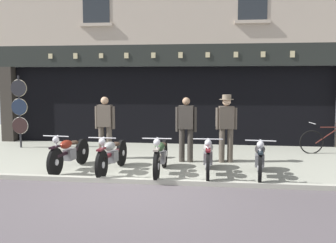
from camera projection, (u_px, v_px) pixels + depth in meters
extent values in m
cube|color=gray|center=(167.00, 146.00, 13.07)|extent=(23.73, 10.00, 0.08)
cube|color=#A9A899|center=(135.00, 183.00, 8.22)|extent=(23.73, 0.16, 0.18)
cube|color=black|center=(175.00, 102.00, 15.20)|extent=(10.79, 4.00, 2.60)
cube|color=#332D28|center=(9.00, 104.00, 13.85)|extent=(0.44, 0.36, 2.60)
cube|color=#23282D|center=(169.00, 101.00, 13.46)|extent=(10.33, 0.03, 2.18)
cube|color=black|center=(167.00, 55.00, 12.88)|extent=(11.73, 0.24, 0.70)
cube|color=#C6B789|center=(50.00, 56.00, 13.26)|extent=(0.14, 0.03, 0.17)
cube|color=#C6B789|center=(75.00, 56.00, 13.15)|extent=(0.14, 0.03, 0.19)
cube|color=#C6B789|center=(101.00, 56.00, 13.03)|extent=(0.14, 0.03, 0.16)
cube|color=#C6B789|center=(126.00, 56.00, 12.92)|extent=(0.14, 0.03, 0.18)
cube|color=#C6B789|center=(153.00, 55.00, 12.80)|extent=(0.14, 0.03, 0.18)
cube|color=#C6B789|center=(180.00, 55.00, 12.69)|extent=(0.14, 0.03, 0.19)
cube|color=#C6B789|center=(208.00, 55.00, 12.57)|extent=(0.14, 0.03, 0.17)
cube|color=#C6B789|center=(236.00, 55.00, 12.46)|extent=(0.14, 0.03, 0.18)
cube|color=#C6B789|center=(263.00, 54.00, 12.35)|extent=(0.14, 0.03, 0.18)
cube|color=#C6B789|center=(293.00, 54.00, 12.23)|extent=(0.14, 0.03, 0.20)
cube|color=#B2A292|center=(168.00, 2.00, 12.78)|extent=(11.73, 0.40, 2.72)
cube|color=#23282D|center=(96.00, 3.00, 12.88)|extent=(0.90, 0.02, 1.30)
cube|color=#B2A292|center=(96.00, 25.00, 12.91)|extent=(1.10, 0.12, 0.10)
cube|color=#B2A292|center=(252.00, 22.00, 12.26)|extent=(1.10, 0.12, 0.10)
cylinder|color=black|center=(55.00, 162.00, 8.76)|extent=(0.13, 0.65, 0.64)
cylinder|color=silver|center=(55.00, 162.00, 8.76)|extent=(0.11, 0.15, 0.14)
cylinder|color=black|center=(82.00, 151.00, 10.09)|extent=(0.14, 0.65, 0.64)
cylinder|color=silver|center=(82.00, 151.00, 10.09)|extent=(0.12, 0.15, 0.14)
cube|color=black|center=(70.00, 152.00, 9.41)|extent=(0.19, 1.27, 0.07)
cube|color=slate|center=(70.00, 154.00, 9.42)|extent=(0.23, 0.34, 0.26)
ellipsoid|color=maroon|center=(66.00, 144.00, 9.23)|extent=(0.26, 0.48, 0.20)
ellipsoid|color=#38281E|center=(74.00, 143.00, 9.63)|extent=(0.23, 0.32, 0.10)
cube|color=black|center=(55.00, 147.00, 8.72)|extent=(0.13, 0.37, 0.04)
sphere|color=silver|center=(56.00, 140.00, 8.76)|extent=(0.15, 0.15, 0.15)
cylinder|color=silver|center=(56.00, 136.00, 8.75)|extent=(0.62, 0.08, 0.02)
cylinder|color=silver|center=(56.00, 149.00, 8.76)|extent=(0.06, 0.25, 0.61)
cylinder|color=black|center=(102.00, 165.00, 8.48)|extent=(0.11, 0.65, 0.65)
cylinder|color=silver|center=(102.00, 165.00, 8.48)|extent=(0.11, 0.15, 0.14)
cylinder|color=black|center=(122.00, 153.00, 9.88)|extent=(0.12, 0.65, 0.65)
cylinder|color=silver|center=(122.00, 153.00, 9.88)|extent=(0.12, 0.15, 0.14)
cube|color=#54161D|center=(112.00, 153.00, 9.16)|extent=(0.14, 1.32, 0.07)
cube|color=slate|center=(112.00, 156.00, 9.17)|extent=(0.22, 0.33, 0.26)
ellipsoid|color=gray|center=(110.00, 146.00, 8.98)|extent=(0.25, 0.47, 0.20)
ellipsoid|color=#38281E|center=(116.00, 144.00, 9.40)|extent=(0.22, 0.31, 0.10)
cube|color=#54161D|center=(101.00, 149.00, 8.44)|extent=(0.12, 0.37, 0.04)
sphere|color=silver|center=(102.00, 142.00, 8.48)|extent=(0.15, 0.15, 0.15)
cylinder|color=silver|center=(102.00, 138.00, 8.48)|extent=(0.62, 0.06, 0.02)
cylinder|color=silver|center=(102.00, 151.00, 8.49)|extent=(0.05, 0.28, 0.61)
cylinder|color=black|center=(157.00, 166.00, 8.28)|extent=(0.09, 0.68, 0.68)
cylinder|color=silver|center=(157.00, 166.00, 8.28)|extent=(0.10, 0.15, 0.15)
cylinder|color=black|center=(164.00, 154.00, 9.71)|extent=(0.10, 0.68, 0.68)
cylinder|color=silver|center=(164.00, 154.00, 9.71)|extent=(0.11, 0.15, 0.15)
cube|color=gray|center=(161.00, 154.00, 8.98)|extent=(0.10, 1.33, 0.07)
cube|color=slate|center=(161.00, 157.00, 8.99)|extent=(0.21, 0.33, 0.26)
ellipsoid|color=#2F4D2C|center=(160.00, 147.00, 8.79)|extent=(0.23, 0.47, 0.20)
ellipsoid|color=#38281E|center=(162.00, 145.00, 9.22)|extent=(0.21, 0.31, 0.10)
cube|color=gray|center=(157.00, 149.00, 8.24)|extent=(0.11, 0.36, 0.04)
sphere|color=silver|center=(157.00, 142.00, 8.29)|extent=(0.15, 0.15, 0.15)
cylinder|color=silver|center=(157.00, 139.00, 8.28)|extent=(0.62, 0.04, 0.02)
cylinder|color=silver|center=(157.00, 152.00, 8.29)|extent=(0.04, 0.25, 0.61)
cylinder|color=black|center=(208.00, 167.00, 8.20)|extent=(0.09, 0.68, 0.68)
cylinder|color=silver|center=(208.00, 167.00, 8.20)|extent=(0.10, 0.15, 0.15)
cylinder|color=black|center=(208.00, 154.00, 9.62)|extent=(0.10, 0.68, 0.68)
cylinder|color=silver|center=(208.00, 154.00, 9.62)|extent=(0.11, 0.15, 0.15)
cube|color=#5C131A|center=(208.00, 155.00, 8.90)|extent=(0.11, 1.32, 0.07)
cube|color=slate|center=(208.00, 158.00, 8.91)|extent=(0.21, 0.33, 0.26)
ellipsoid|color=gray|center=(208.00, 147.00, 8.71)|extent=(0.23, 0.47, 0.20)
ellipsoid|color=#38281E|center=(208.00, 145.00, 9.14)|extent=(0.21, 0.31, 0.10)
cube|color=#5C131A|center=(208.00, 150.00, 8.17)|extent=(0.11, 0.36, 0.04)
sphere|color=silver|center=(208.00, 143.00, 8.21)|extent=(0.15, 0.15, 0.15)
cylinder|color=silver|center=(208.00, 139.00, 8.20)|extent=(0.62, 0.04, 0.02)
cylinder|color=silver|center=(208.00, 153.00, 8.21)|extent=(0.04, 0.29, 0.60)
cylinder|color=black|center=(260.00, 169.00, 8.08)|extent=(0.13, 0.65, 0.65)
cylinder|color=silver|center=(260.00, 169.00, 8.08)|extent=(0.11, 0.15, 0.14)
cylinder|color=black|center=(259.00, 157.00, 9.37)|extent=(0.14, 0.65, 0.65)
cylinder|color=silver|center=(259.00, 157.00, 9.37)|extent=(0.12, 0.15, 0.14)
cube|color=black|center=(260.00, 157.00, 8.71)|extent=(0.18, 1.22, 0.07)
cube|color=slate|center=(260.00, 160.00, 8.72)|extent=(0.23, 0.34, 0.26)
ellipsoid|color=#262426|center=(260.00, 149.00, 8.53)|extent=(0.26, 0.48, 0.20)
ellipsoid|color=#38281E|center=(260.00, 147.00, 8.92)|extent=(0.23, 0.32, 0.10)
cube|color=black|center=(260.00, 153.00, 8.04)|extent=(0.13, 0.37, 0.04)
sphere|color=silver|center=(260.00, 145.00, 8.08)|extent=(0.15, 0.15, 0.15)
cylinder|color=silver|center=(261.00, 141.00, 8.07)|extent=(0.62, 0.08, 0.02)
cylinder|color=silver|center=(260.00, 155.00, 8.08)|extent=(0.06, 0.25, 0.62)
cylinder|color=brown|center=(109.00, 142.00, 10.74)|extent=(0.15, 0.15, 0.90)
cylinder|color=brown|center=(101.00, 142.00, 10.78)|extent=(0.15, 0.15, 0.90)
cube|color=brown|center=(105.00, 116.00, 10.68)|extent=(0.38, 0.23, 0.59)
cube|color=white|center=(106.00, 113.00, 10.79)|extent=(0.14, 0.02, 0.33)
cube|color=brown|center=(106.00, 113.00, 10.80)|extent=(0.05, 0.01, 0.31)
cylinder|color=brown|center=(113.00, 118.00, 10.65)|extent=(0.09, 0.09, 0.61)
cylinder|color=brown|center=(97.00, 117.00, 10.72)|extent=(0.09, 0.09, 0.61)
sphere|color=tan|center=(105.00, 101.00, 10.64)|extent=(0.21, 0.21, 0.21)
cylinder|color=#38332D|center=(190.00, 145.00, 10.31)|extent=(0.15, 0.15, 0.90)
cylinder|color=#38332D|center=(182.00, 145.00, 10.35)|extent=(0.15, 0.15, 0.90)
cube|color=#38332D|center=(186.00, 117.00, 10.25)|extent=(0.39, 0.24, 0.61)
cube|color=white|center=(187.00, 114.00, 10.36)|extent=(0.14, 0.03, 0.34)
cube|color=maroon|center=(187.00, 114.00, 10.37)|extent=(0.05, 0.01, 0.32)
cylinder|color=#38332D|center=(195.00, 120.00, 10.22)|extent=(0.09, 0.09, 0.65)
cylinder|color=#38332D|center=(177.00, 119.00, 10.30)|extent=(0.09, 0.09, 0.65)
sphere|color=#9E7A5B|center=(186.00, 101.00, 10.21)|extent=(0.20, 0.20, 0.20)
cylinder|color=brown|center=(230.00, 145.00, 10.27)|extent=(0.15, 0.15, 0.90)
cylinder|color=brown|center=(222.00, 145.00, 10.27)|extent=(0.15, 0.15, 0.90)
cube|color=brown|center=(226.00, 118.00, 10.20)|extent=(0.41, 0.27, 0.59)
cube|color=silver|center=(226.00, 114.00, 10.30)|extent=(0.14, 0.04, 0.33)
cube|color=maroon|center=(226.00, 115.00, 10.32)|extent=(0.05, 0.02, 0.31)
cylinder|color=brown|center=(235.00, 119.00, 10.20)|extent=(0.09, 0.09, 0.56)
cylinder|color=brown|center=(217.00, 119.00, 10.20)|extent=(0.09, 0.09, 0.56)
sphere|color=beige|center=(227.00, 102.00, 10.15)|extent=(0.22, 0.22, 0.22)
cylinder|color=#7F705B|center=(227.00, 99.00, 10.15)|extent=(0.37, 0.37, 0.01)
cylinder|color=#7F705B|center=(227.00, 97.00, 10.14)|extent=(0.23, 0.23, 0.12)
cylinder|color=#232328|center=(20.00, 112.00, 12.46)|extent=(0.06, 0.06, 2.29)
cylinder|color=black|center=(18.00, 88.00, 12.36)|extent=(0.51, 0.03, 0.51)
torus|color=beige|center=(19.00, 88.00, 12.38)|extent=(0.54, 0.04, 0.54)
cylinder|color=#192338|center=(19.00, 107.00, 12.42)|extent=(0.51, 0.03, 0.51)
torus|color=beige|center=(19.00, 107.00, 12.44)|extent=(0.54, 0.04, 0.54)
cylinder|color=black|center=(20.00, 126.00, 12.49)|extent=(0.51, 0.03, 0.51)
torus|color=silver|center=(20.00, 126.00, 12.50)|extent=(0.54, 0.04, 0.54)
cube|color=silver|center=(227.00, 96.00, 13.04)|extent=(0.69, 0.02, 0.94)
cube|color=#511E19|center=(227.00, 84.00, 12.99)|extent=(0.69, 0.01, 0.20)
cube|color=silver|center=(261.00, 93.00, 12.89)|extent=(0.79, 0.02, 0.91)
cube|color=#232328|center=(261.00, 82.00, 12.84)|extent=(0.79, 0.01, 0.20)
torus|color=black|center=(311.00, 142.00, 11.51)|extent=(0.71, 0.14, 0.71)
cylinder|color=#4C1E19|center=(327.00, 136.00, 11.50)|extent=(0.64, 0.12, 0.46)
cylinder|color=#4C1E19|center=(331.00, 127.00, 11.47)|extent=(0.60, 0.11, 0.03)
cylinder|color=silver|center=(312.00, 123.00, 11.45)|extent=(0.09, 0.50, 0.02)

